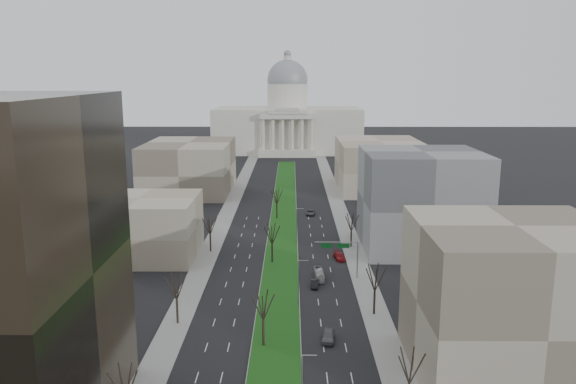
{
  "coord_description": "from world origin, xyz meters",
  "views": [
    {
      "loc": [
        2.45,
        -41.83,
        42.14
      ],
      "look_at": [
        1.44,
        104.37,
        11.4
      ],
      "focal_mm": 35.0,
      "sensor_mm": 36.0,
      "label": 1
    }
  ],
  "objects_px": {
    "car_red": "(339,256)",
    "box_van": "(319,274)",
    "car_black": "(314,284)",
    "car_grey_near": "(328,336)",
    "car_grey_far": "(310,212)"
  },
  "relations": [
    {
      "from": "box_van",
      "to": "car_grey_far",
      "type": "bearing_deg",
      "value": 87.34
    },
    {
      "from": "car_grey_far",
      "to": "box_van",
      "type": "height_order",
      "value": "box_van"
    },
    {
      "from": "car_grey_far",
      "to": "box_van",
      "type": "relative_size",
      "value": 0.77
    },
    {
      "from": "car_black",
      "to": "car_grey_far",
      "type": "bearing_deg",
      "value": 91.58
    },
    {
      "from": "car_grey_near",
      "to": "car_red",
      "type": "distance_m",
      "value": 40.91
    },
    {
      "from": "car_black",
      "to": "box_van",
      "type": "relative_size",
      "value": 0.6
    },
    {
      "from": "car_grey_near",
      "to": "car_red",
      "type": "xyz_separation_m",
      "value": [
        5.12,
        40.59,
        -0.11
      ]
    },
    {
      "from": "car_black",
      "to": "car_grey_near",
      "type": "bearing_deg",
      "value": -84.09
    },
    {
      "from": "car_red",
      "to": "box_van",
      "type": "relative_size",
      "value": 0.75
    },
    {
      "from": "car_black",
      "to": "box_van",
      "type": "bearing_deg",
      "value": 78.26
    },
    {
      "from": "car_grey_near",
      "to": "car_black",
      "type": "xyz_separation_m",
      "value": [
        -1.32,
        23.27,
        -0.18
      ]
    },
    {
      "from": "car_grey_near",
      "to": "car_grey_far",
      "type": "xyz_separation_m",
      "value": [
        -0.21,
        82.8,
        -0.12
      ]
    },
    {
      "from": "car_red",
      "to": "car_grey_far",
      "type": "height_order",
      "value": "car_red"
    },
    {
      "from": "car_red",
      "to": "box_van",
      "type": "bearing_deg",
      "value": -122.09
    },
    {
      "from": "car_grey_near",
      "to": "car_grey_far",
      "type": "height_order",
      "value": "car_grey_near"
    }
  ]
}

